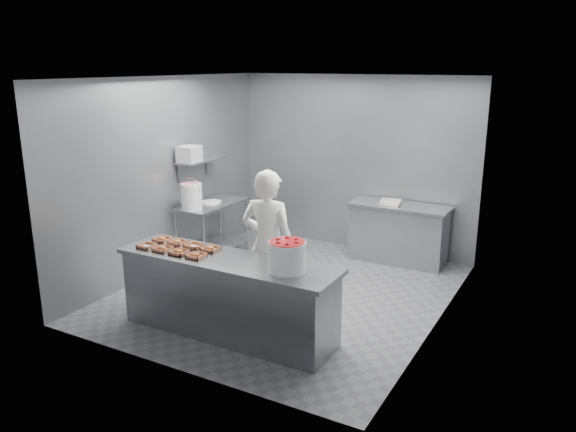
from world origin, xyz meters
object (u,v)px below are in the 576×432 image
object	(u,v)px
tray_3	(196,255)
tray_5	(178,242)
strawberry_tub	(287,255)
glaze_bucket	(192,196)
tray_6	(194,246)
tray_7	(211,249)
tray_0	(147,246)
tray_4	(162,239)
back_counter	(398,233)
tray_1	(163,249)
worker	(268,245)
prep_table	(212,222)
tray_2	(179,252)
appliance	(189,154)
service_counter	(228,296)

from	to	relation	value
tray_3	tray_5	bearing A→B (deg)	150.88
strawberry_tub	glaze_bucket	world-z (taller)	glaze_bucket
tray_5	tray_6	world-z (taller)	tray_5
tray_5	tray_7	world-z (taller)	same
tray_0	tray_4	world-z (taller)	tray_4
glaze_bucket	strawberry_tub	bearing A→B (deg)	-31.90
glaze_bucket	tray_3	bearing A→B (deg)	-50.42
back_counter	tray_3	size ratio (longest dim) A/B	8.01
tray_1	worker	world-z (taller)	worker
tray_4	tray_7	size ratio (longest dim) A/B	1.00
tray_3	tray_7	world-z (taller)	same
prep_table	strawberry_tub	world-z (taller)	strawberry_tub
tray_3	tray_6	bearing A→B (deg)	131.55
back_counter	tray_2	xyz separation A→B (m)	(-1.45, -3.38, 0.47)
tray_3	worker	distance (m)	0.88
prep_table	tray_0	distance (m)	2.20
tray_3	appliance	size ratio (longest dim) A/B	0.60
tray_2	worker	distance (m)	1.03
back_counter	tray_6	distance (m)	3.47
tray_0	tray_2	world-z (taller)	tray_2
tray_1	tray_7	size ratio (longest dim) A/B	1.00
back_counter	glaze_bucket	xyz separation A→B (m)	(-2.57, -1.74, 0.65)
back_counter	tray_0	xyz separation A→B (m)	(-1.93, -3.38, 0.47)
appliance	worker	bearing A→B (deg)	-33.34
back_counter	tray_1	distance (m)	3.81
tray_4	tray_5	world-z (taller)	same
service_counter	worker	distance (m)	0.77
tray_0	appliance	size ratio (longest dim) A/B	0.60
tray_2	glaze_bucket	xyz separation A→B (m)	(-1.12, 1.64, 0.18)
service_counter	tray_5	xyz separation A→B (m)	(-0.79, 0.13, 0.47)
tray_2	appliance	distance (m)	2.34
strawberry_tub	glaze_bucket	xyz separation A→B (m)	(-2.44, 1.52, 0.03)
tray_0	appliance	world-z (taller)	appliance
service_counter	tray_0	distance (m)	1.14
appliance	strawberry_tub	bearing A→B (deg)	-38.00
worker	appliance	size ratio (longest dim) A/B	5.85
tray_3	strawberry_tub	distance (m)	1.10
tray_2	tray_1	bearing A→B (deg)	180.00
tray_3	worker	world-z (taller)	worker
tray_1	tray_3	size ratio (longest dim) A/B	1.00
back_counter	tray_1	xyz separation A→B (m)	(-1.69, -3.38, 0.47)
tray_0	tray_1	bearing A→B (deg)	-0.00
service_counter	tray_0	size ratio (longest dim) A/B	13.88
back_counter	glaze_bucket	distance (m)	3.17
tray_5	appliance	bearing A→B (deg)	123.54
back_counter	tray_4	bearing A→B (deg)	-121.84
back_counter	tray_3	world-z (taller)	tray_3
prep_table	strawberry_tub	bearing A→B (deg)	-39.03
tray_2	tray_4	xyz separation A→B (m)	(-0.48, 0.27, 0.00)
tray_5	worker	xyz separation A→B (m)	(0.96, 0.47, -0.02)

